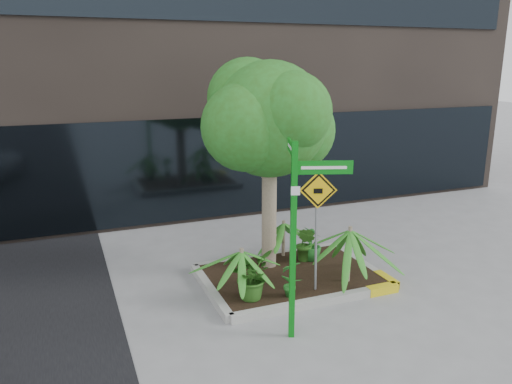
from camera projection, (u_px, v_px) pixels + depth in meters
name	position (u px, v px, depth m)	size (l,w,h in m)	color
ground	(288.00, 289.00, 9.19)	(80.00, 80.00, 0.00)	gray
planter	(293.00, 276.00, 9.49)	(3.35, 2.36, 0.15)	#9E9E99
tree	(269.00, 119.00, 9.16)	(2.76, 2.45, 4.15)	gray
palm_front	(350.00, 230.00, 8.93)	(1.18, 1.18, 1.32)	gray
palm_left	(242.00, 251.00, 8.42)	(0.97, 0.97, 1.07)	gray
palm_back	(284.00, 223.00, 10.19)	(0.85, 0.85, 0.95)	gray
shrub_a	(251.00, 276.00, 8.42)	(0.72, 0.72, 0.80)	#295D1A
shrub_b	(312.00, 243.00, 10.07)	(0.39, 0.39, 0.70)	#1E6420
shrub_c	(290.00, 278.00, 8.49)	(0.36, 0.36, 0.68)	#216B22
shrub_d	(306.00, 244.00, 10.00)	(0.40, 0.40, 0.73)	#2D641D
street_sign_post	(297.00, 219.00, 7.20)	(0.85, 1.07, 3.00)	#0B7A15
cattle_sign	(317.00, 210.00, 8.56)	(0.62, 0.28, 2.12)	slate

